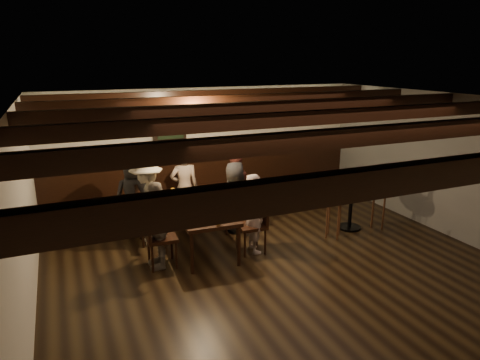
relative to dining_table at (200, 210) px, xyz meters
name	(u,v)px	position (x,y,z in m)	size (l,w,h in m)	color
room	(217,169)	(0.55, 0.70, 0.45)	(7.00, 7.00, 7.00)	black
dining_table	(200,210)	(0.00, 0.00, 0.00)	(0.90, 1.84, 0.68)	black
chair_left_near	(151,226)	(-0.70, 0.49, -0.33)	(0.46, 0.46, 0.96)	black
chair_left_far	(161,248)	(-0.74, -0.41, -0.34)	(0.45, 0.45, 0.93)	black
chair_right_near	(233,216)	(0.74, 0.41, -0.35)	(0.42, 0.42, 0.87)	black
chair_right_far	(252,235)	(0.70, -0.49, -0.34)	(0.44, 0.44, 0.91)	black
person_bench_left	(135,196)	(-0.85, 0.95, 0.07)	(0.67, 0.44, 1.37)	#242427
person_bench_centre	(184,187)	(0.05, 1.05, 0.08)	(0.51, 0.34, 1.40)	gray
person_bench_right	(234,188)	(0.95, 0.85, 0.02)	(0.63, 0.49, 1.29)	maroon
person_left_near	(148,202)	(-0.73, 0.49, 0.09)	(0.92, 0.53, 1.42)	#BBB59E
person_left_far	(157,225)	(-0.77, -0.41, 0.03)	(0.76, 0.32, 1.29)	slate
person_right_near	(235,197)	(0.77, 0.41, 0.00)	(0.61, 0.40, 1.24)	black
person_right_far	(254,213)	(0.73, -0.49, 0.01)	(0.46, 0.30, 1.26)	#A38F8A
pint_a	(173,192)	(-0.24, 0.71, 0.13)	(0.07, 0.07, 0.14)	#BF7219
pint_b	(204,190)	(0.28, 0.64, 0.13)	(0.07, 0.07, 0.14)	#BF7219
pint_c	(180,203)	(-0.29, 0.12, 0.13)	(0.07, 0.07, 0.14)	#BF7219
pint_d	(214,197)	(0.31, 0.18, 0.13)	(0.07, 0.07, 0.14)	silver
pint_e	(193,214)	(-0.24, -0.44, 0.13)	(0.07, 0.07, 0.14)	#BF7219
pint_f	(222,213)	(0.17, -0.56, 0.13)	(0.07, 0.07, 0.14)	silver
pint_g	(218,220)	(0.01, -0.80, 0.13)	(0.07, 0.07, 0.14)	#BF7219
plate_near	(202,223)	(-0.19, -0.69, 0.06)	(0.24, 0.24, 0.01)	white
plate_far	(216,211)	(0.16, -0.31, 0.06)	(0.24, 0.24, 0.01)	white
condiment_caddy	(200,204)	(0.00, -0.05, 0.12)	(0.15, 0.10, 0.12)	black
candle	(202,199)	(0.14, 0.29, 0.08)	(0.05, 0.05, 0.05)	beige
high_top_table	(352,194)	(2.69, -0.32, 0.03)	(0.56, 0.56, 1.00)	black
bar_stool_left	(334,216)	(2.19, -0.53, -0.24)	(0.35, 0.37, 1.01)	#371F11
bar_stool_right	(379,207)	(3.19, -0.48, -0.24)	(0.35, 0.37, 1.01)	#371F11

